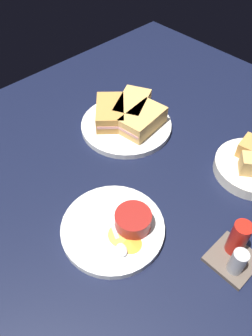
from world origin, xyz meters
TOP-DOWN VIEW (x-y plane):
  - ground_plane at (0.00, 0.00)cm, footprint 110.00×110.00cm
  - plate_sandwich_main at (1.05, -13.03)cm, footprint 25.55×25.55cm
  - sandwich_half_near at (-1.03, -8.64)cm, footprint 14.05×9.20cm
  - sandwich_half_far at (-3.34, -15.11)cm, footprint 15.04×12.73cm
  - sandwich_half_extra at (3.13, -17.42)cm, footprint 14.39×14.72cm
  - ramekin_dark_sauce at (2.67, -18.54)cm, footprint 6.72×6.72cm
  - spoon_by_dark_ramekin at (0.94, -13.41)cm, footprint 4.56×9.81cm
  - plate_chips_companion at (26.56, 9.50)cm, footprint 22.32×22.32cm
  - ramekin_light_gravy at (23.22, 12.29)cm, footprint 7.79×7.79cm
  - spoon_by_gravy_ramekin at (28.57, 13.85)cm, footprint 5.48×9.58cm
  - plantain_chip_scatter at (24.90, 13.15)cm, footprint 12.10×9.00cm
  - bread_basket_rear at (-9.79, 20.64)cm, footprint 18.66×18.66cm
  - condiment_caddy at (13.40, 31.17)cm, footprint 9.00×9.00cm

SIDE VIEW (x-z plane):
  - ground_plane at x=0.00cm, z-range -3.00..0.00cm
  - plate_sandwich_main at x=1.05cm, z-range 0.00..1.60cm
  - plate_chips_companion at x=26.56cm, z-range 0.00..1.60cm
  - plantain_chip_scatter at x=24.90cm, z-range 1.60..2.20cm
  - spoon_by_dark_ramekin at x=0.94cm, z-range 1.56..2.36cm
  - spoon_by_gravy_ramekin at x=28.57cm, z-range 1.56..2.36cm
  - bread_basket_rear at x=-9.79cm, z-range -1.57..5.83cm
  - condiment_caddy at x=13.40cm, z-range -1.34..8.16cm
  - ramekin_light_gravy at x=23.22cm, z-range 1.74..5.54cm
  - ramekin_dark_sauce at x=2.67cm, z-range 1.75..5.75cm
  - sandwich_half_near at x=-1.03cm, z-range 1.60..6.40cm
  - sandwich_half_far at x=-3.34cm, z-range 1.60..6.40cm
  - sandwich_half_extra at x=3.13cm, z-range 1.60..6.40cm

